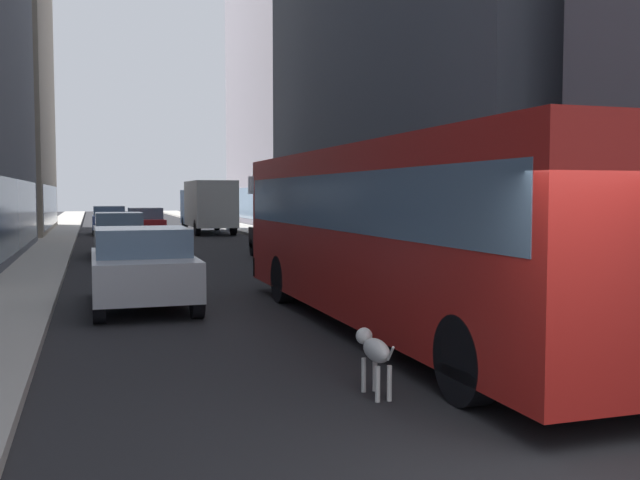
% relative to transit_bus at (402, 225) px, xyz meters
% --- Properties ---
extents(ground_plane, '(120.00, 120.00, 0.00)m').
position_rel_transit_bus_xyz_m(ground_plane, '(-1.20, 28.33, -1.78)').
color(ground_plane, '#232326').
extents(sidewalk_left, '(2.40, 110.00, 0.15)m').
position_rel_transit_bus_xyz_m(sidewalk_left, '(-6.90, 28.33, -1.70)').
color(sidewalk_left, '#ADA89E').
rests_on(sidewalk_left, ground).
extents(sidewalk_right, '(2.40, 110.00, 0.15)m').
position_rel_transit_bus_xyz_m(sidewalk_right, '(4.50, 28.33, -1.70)').
color(sidewalk_right, '#ADA89E').
rests_on(sidewalk_right, ground).
extents(building_right_far, '(8.18, 21.71, 21.13)m').
position_rel_transit_bus_xyz_m(building_right_far, '(10.70, 41.41, 8.78)').
color(building_right_far, slate).
rests_on(building_right_far, ground).
extents(transit_bus, '(2.78, 11.53, 3.05)m').
position_rel_transit_bus_xyz_m(transit_bus, '(0.00, 0.00, 0.00)').
color(transit_bus, red).
rests_on(transit_bus, ground).
extents(car_red_coupe, '(1.73, 3.97, 1.62)m').
position_rel_transit_bus_xyz_m(car_red_coupe, '(-2.40, 25.51, -0.96)').
color(car_red_coupe, red).
rests_on(car_red_coupe, ground).
extents(car_silver_sedan, '(1.95, 4.41, 1.62)m').
position_rel_transit_bus_xyz_m(car_silver_sedan, '(-4.00, 3.89, -0.95)').
color(car_silver_sedan, '#B7BABF').
rests_on(car_silver_sedan, ground).
extents(car_grey_wagon, '(1.79, 4.37, 1.62)m').
position_rel_transit_bus_xyz_m(car_grey_wagon, '(-4.00, 16.39, -0.95)').
color(car_grey_wagon, slate).
rests_on(car_grey_wagon, ground).
extents(car_blue_hatchback, '(1.83, 4.08, 1.62)m').
position_rel_transit_bus_xyz_m(car_blue_hatchback, '(-4.00, 31.51, -0.96)').
color(car_blue_hatchback, '#4C6BB7').
rests_on(car_blue_hatchback, ground).
extents(car_black_suv, '(1.91, 4.74, 1.62)m').
position_rel_transit_bus_xyz_m(car_black_suv, '(1.60, 12.77, -0.95)').
color(car_black_suv, black).
rests_on(car_black_suv, ground).
extents(box_truck, '(2.30, 7.50, 3.05)m').
position_rel_transit_bus_xyz_m(box_truck, '(1.60, 30.95, -0.11)').
color(box_truck, '#19519E').
rests_on(box_truck, ground).
extents(dalmatian_dog, '(0.22, 0.96, 0.72)m').
position_rel_transit_bus_xyz_m(dalmatian_dog, '(-1.92, -3.47, -1.26)').
color(dalmatian_dog, white).
rests_on(dalmatian_dog, ground).
extents(pedestrian_in_coat, '(0.34, 0.34, 1.69)m').
position_rel_transit_bus_xyz_m(pedestrian_in_coat, '(4.89, 0.00, -0.77)').
color(pedestrian_in_coat, '#1E1E2D').
rests_on(pedestrian_in_coat, sidewalk_right).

